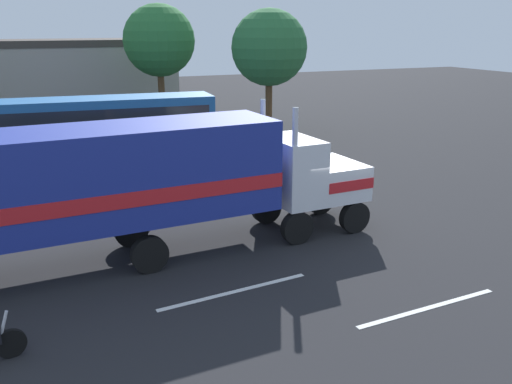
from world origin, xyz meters
name	(u,v)px	position (x,y,z in m)	size (l,w,h in m)	color
ground_plane	(323,226)	(0.00, 0.00, 0.00)	(120.00, 120.00, 0.00)	#232326
lane_stripe_near	(235,292)	(-4.77, -3.50, 0.01)	(4.40, 0.16, 0.01)	silver
lane_stripe_mid	(428,308)	(-0.56, -6.30, 0.01)	(4.40, 0.16, 0.01)	silver
semi_truck	(139,179)	(-6.52, -0.23, 2.52)	(14.28, 3.60, 4.50)	silver
person_bystander	(146,204)	(-5.85, 2.28, 0.89)	(0.38, 0.48, 1.63)	#2D3347
parked_bus	(105,124)	(-5.58, 12.64, 2.07)	(11.18, 3.50, 3.40)	#1E5999
tree_center	(159,41)	(-0.48, 21.23, 5.90)	(4.76, 4.76, 8.31)	brown
tree_right	(269,48)	(5.28, 16.24, 5.54)	(4.78, 4.78, 7.95)	brown
building_backdrop	(54,77)	(-6.84, 28.65, 3.16)	(18.06, 7.02, 5.88)	#9E938C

